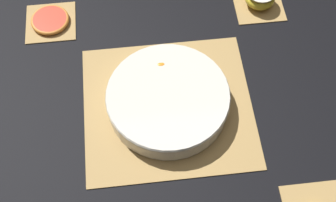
# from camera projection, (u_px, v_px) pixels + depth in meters

# --- Properties ---
(ground_plane) EXTENTS (6.00, 6.00, 0.00)m
(ground_plane) POSITION_uv_depth(u_px,v_px,m) (168.00, 107.00, 1.15)
(ground_plane) COLOR black
(bamboo_mat_center) EXTENTS (0.41, 0.38, 0.01)m
(bamboo_mat_center) POSITION_uv_depth(u_px,v_px,m) (168.00, 106.00, 1.15)
(bamboo_mat_center) COLOR #A8844C
(bamboo_mat_center) RESTS_ON ground_plane
(coaster_mat_near_left) EXTENTS (0.13, 0.13, 0.01)m
(coaster_mat_near_left) POSITION_uv_depth(u_px,v_px,m) (258.00, 4.00, 1.31)
(coaster_mat_near_left) COLOR #A8844C
(coaster_mat_near_left) RESTS_ON ground_plane
(coaster_mat_near_right) EXTENTS (0.13, 0.13, 0.01)m
(coaster_mat_near_right) POSITION_uv_depth(u_px,v_px,m) (51.00, 22.00, 1.28)
(coaster_mat_near_right) COLOR #A8844C
(coaster_mat_near_right) RESTS_ON ground_plane
(fruit_salad_bowl) EXTENTS (0.30, 0.30, 0.06)m
(fruit_salad_bowl) POSITION_uv_depth(u_px,v_px,m) (168.00, 99.00, 1.12)
(fruit_salad_bowl) COLOR silver
(fruit_salad_bowl) RESTS_ON bamboo_mat_center
(grapefruit_slice) EXTENTS (0.10, 0.10, 0.01)m
(grapefruit_slice) POSITION_uv_depth(u_px,v_px,m) (50.00, 20.00, 1.27)
(grapefruit_slice) COLOR red
(grapefruit_slice) RESTS_ON coaster_mat_near_right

